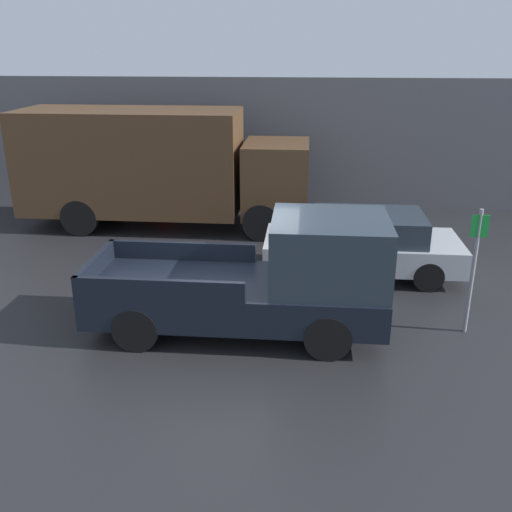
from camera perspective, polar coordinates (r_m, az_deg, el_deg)
The scene contains 7 objects.
ground_plane at distance 11.09m, azimuth -2.47°, elevation -6.38°, with size 60.00×60.00×0.00m, color #232326.
building_wall at distance 18.62m, azimuth 0.91°, elevation 11.24°, with size 28.00×0.15×4.04m.
pickup_truck at distance 10.23m, azimuth 1.20°, elevation -2.45°, with size 5.30×2.01×2.21m.
car at distance 13.20m, azimuth 10.71°, elevation 1.25°, with size 4.39×1.94×1.44m.
delivery_truck at distance 16.54m, azimuth -10.03°, elevation 8.98°, with size 8.05×2.44×3.31m.
parking_sign at distance 10.82m, azimuth 20.96°, elevation -0.83°, with size 0.30×0.07×2.35m.
newspaper_box at distance 19.19m, azimuth -9.84°, elevation 6.67°, with size 0.45×0.40×1.05m.
Camera 1 is at (1.36, -9.80, 5.01)m, focal length 40.00 mm.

